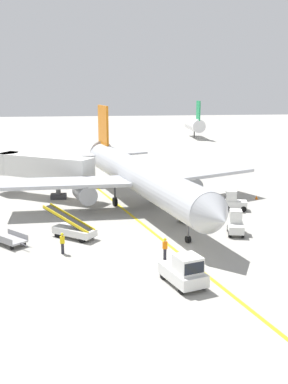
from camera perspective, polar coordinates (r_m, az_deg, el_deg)
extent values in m
plane|color=#9E9B93|center=(38.27, 3.69, -6.82)|extent=(300.00, 300.00, 0.00)
cube|color=yellow|center=(42.74, 0.73, -4.62)|extent=(19.06, 77.84, 0.01)
cylinder|color=#B2B5BA|center=(49.06, -0.42, 1.87)|extent=(10.25, 29.94, 3.30)
cone|color=#B2B5BA|center=(34.73, 8.82, -3.07)|extent=(3.71, 3.09, 3.23)
cone|color=#B2B5BA|center=(64.43, -5.46, 4.90)|extent=(3.70, 3.46, 3.14)
cube|color=#B2B5BA|center=(53.45, 6.59, 2.29)|extent=(13.63, 9.58, 0.36)
cylinder|color=gray|center=(52.05, 5.45, 0.90)|extent=(2.60, 3.56, 1.90)
cube|color=#B2B5BA|center=(48.60, -9.36, 1.10)|extent=(13.12, 4.75, 0.36)
cylinder|color=gray|center=(48.19, -7.17, -0.14)|extent=(2.60, 3.56, 1.90)
cube|color=orange|center=(61.70, -4.95, 7.96)|extent=(1.21, 3.95, 5.20)
cube|color=#B2B5BA|center=(62.63, -2.13, 4.71)|extent=(5.64, 3.96, 0.24)
cube|color=#B2B5BA|center=(61.02, -7.50, 4.38)|extent=(5.39, 2.69, 0.24)
cylinder|color=#4C4C51|center=(39.25, 5.38, -3.94)|extent=(0.20, 0.20, 3.12)
cylinder|color=black|center=(39.64, 5.34, -5.70)|extent=(0.47, 0.63, 0.56)
cylinder|color=#4C4C51|center=(52.05, 1.10, 0.41)|extent=(0.20, 0.20, 3.12)
cylinder|color=black|center=(52.30, 1.09, -0.75)|extent=(0.57, 1.02, 0.96)
cylinder|color=#4C4C51|center=(50.64, -3.54, 0.02)|extent=(0.20, 0.20, 3.12)
cylinder|color=black|center=(50.89, -3.52, -1.17)|extent=(0.57, 1.02, 0.96)
cube|color=black|center=(36.32, 7.30, -1.72)|extent=(2.96, 1.63, 0.60)
cube|color=silver|center=(55.38, -11.93, 3.05)|extent=(11.53, 8.61, 2.50)
cylinder|color=silver|center=(58.97, -16.37, 3.41)|extent=(3.20, 3.20, 2.50)
cylinder|color=#59595B|center=(54.80, -10.31, 0.43)|extent=(0.56, 0.56, 2.35)
cube|color=#333338|center=(55.01, -10.27, -0.51)|extent=(1.80, 1.40, 0.50)
cube|color=silver|center=(31.68, 4.70, -9.86)|extent=(2.92, 4.01, 0.80)
cube|color=silver|center=(30.82, 5.32, -8.64)|extent=(1.95, 2.01, 1.10)
cube|color=black|center=(30.20, 6.06, -9.13)|extent=(1.38, 0.52, 0.77)
cylinder|color=black|center=(31.24, 7.16, -11.07)|extent=(0.39, 0.64, 0.60)
cylinder|color=black|center=(30.48, 4.53, -11.65)|extent=(0.39, 0.64, 0.60)
cylinder|color=black|center=(33.22, 4.83, -9.49)|extent=(0.39, 0.64, 0.60)
cylinder|color=black|center=(32.50, 2.32, -9.98)|extent=(0.39, 0.64, 0.60)
cube|color=silver|center=(50.01, 10.93, -1.44)|extent=(2.63, 1.81, 0.70)
cube|color=silver|center=(49.76, 10.49, -0.43)|extent=(1.29, 1.26, 1.10)
cube|color=black|center=(49.72, 9.90, -0.42)|extent=(0.30, 0.97, 0.77)
cylinder|color=black|center=(49.50, 9.99, -1.97)|extent=(0.63, 0.35, 0.60)
cylinder|color=black|center=(50.57, 9.91, -1.65)|extent=(0.63, 0.35, 0.60)
cylinder|color=black|center=(49.65, 11.92, -2.01)|extent=(0.63, 0.35, 0.60)
cylinder|color=black|center=(50.71, 11.80, -1.69)|extent=(0.63, 0.35, 0.60)
cube|color=silver|center=(42.16, 11.00, -4.21)|extent=(1.80, 2.63, 0.70)
cube|color=silver|center=(42.30, 11.00, -2.87)|extent=(1.25, 1.28, 1.10)
cube|color=black|center=(42.80, 10.95, -2.68)|extent=(0.97, 0.30, 0.77)
cylinder|color=black|center=(43.01, 10.15, -4.31)|extent=(0.35, 0.63, 0.60)
cylinder|color=black|center=(43.11, 11.62, -4.33)|extent=(0.35, 0.63, 0.60)
cylinder|color=black|center=(41.42, 10.31, -5.00)|extent=(0.35, 0.63, 0.60)
cylinder|color=black|center=(41.52, 11.84, -5.03)|extent=(0.35, 0.63, 0.60)
cube|color=silver|center=(40.94, -8.39, -4.70)|extent=(3.91, 3.54, 0.60)
cylinder|color=black|center=(41.41, -10.36, -5.01)|extent=(0.61, 0.55, 0.60)
cylinder|color=black|center=(42.32, -9.21, -4.56)|extent=(0.61, 0.55, 0.60)
cylinder|color=black|center=(39.76, -7.49, -5.68)|extent=(0.61, 0.55, 0.60)
cylinder|color=black|center=(40.70, -6.36, -5.19)|extent=(0.61, 0.55, 0.60)
cube|color=black|center=(41.03, -9.08, -3.29)|extent=(4.47, 3.82, 1.76)
cube|color=yellow|center=(40.68, -9.50, -3.28)|extent=(3.97, 3.19, 1.84)
cube|color=yellow|center=(41.33, -8.68, -2.98)|extent=(3.97, 3.19, 1.84)
cube|color=silver|center=(45.93, 6.23, -2.65)|extent=(3.94, 3.49, 0.60)
cylinder|color=black|center=(44.64, 5.75, -3.51)|extent=(0.61, 0.54, 0.60)
cylinder|color=black|center=(45.43, 4.52, -3.19)|extent=(0.61, 0.54, 0.60)
cylinder|color=black|center=(46.62, 7.87, -2.84)|extent=(0.61, 0.54, 0.60)
cylinder|color=black|center=(47.39, 6.66, -2.54)|extent=(0.61, 0.54, 0.60)
cube|color=black|center=(45.23, 5.77, -1.64)|extent=(4.53, 3.73, 1.76)
cube|color=yellow|center=(44.92, 6.21, -1.60)|extent=(4.06, 3.09, 1.84)
cube|color=yellow|center=(45.48, 5.34, -1.39)|extent=(4.06, 3.09, 1.84)
cube|color=#A5A5A8|center=(40.38, -15.84, -5.57)|extent=(3.00, 3.07, 0.16)
cube|color=#4C4C51|center=(38.93, -14.30, -6.21)|extent=(0.67, 0.71, 0.08)
cylinder|color=#4C4C51|center=(38.58, -13.91, -6.37)|extent=(0.12, 0.12, 0.05)
cube|color=gray|center=(40.69, -14.99, -5.00)|extent=(1.95, 2.09, 0.50)
cube|color=gray|center=(39.91, -16.76, -5.47)|extent=(1.95, 2.09, 0.50)
cylinder|color=black|center=(39.95, -14.25, -6.07)|extent=(0.33, 0.35, 0.36)
cylinder|color=black|center=(39.32, -15.68, -6.47)|extent=(0.33, 0.35, 0.36)
cylinder|color=black|center=(41.60, -15.95, -5.40)|extent=(0.33, 0.35, 0.36)
cylinder|color=#26262D|center=(35.84, 2.54, -7.50)|extent=(0.24, 0.24, 0.85)
cube|color=orange|center=(35.60, 2.55, -6.44)|extent=(0.36, 0.22, 0.56)
sphere|color=tan|center=(35.47, 2.55, -5.84)|extent=(0.20, 0.20, 0.20)
sphere|color=yellow|center=(35.45, 2.56, -5.75)|extent=(0.24, 0.24, 0.24)
cylinder|color=#26262D|center=(37.48, -9.79, -6.74)|extent=(0.24, 0.24, 0.85)
cube|color=yellow|center=(37.25, -9.83, -5.72)|extent=(0.36, 0.22, 0.56)
sphere|color=#9E7051|center=(37.13, -9.86, -5.15)|extent=(0.20, 0.20, 0.20)
sphere|color=yellow|center=(37.11, -9.86, -5.06)|extent=(0.24, 0.24, 0.24)
cone|color=orange|center=(50.09, 5.70, -1.75)|extent=(0.36, 0.36, 0.44)
cone|color=orange|center=(55.22, 13.42, -0.64)|extent=(0.36, 0.36, 0.44)
cone|color=orange|center=(52.19, 11.79, -1.36)|extent=(0.36, 0.36, 0.44)
cylinder|color=silver|center=(113.95, 6.11, 8.10)|extent=(3.00, 10.00, 3.00)
cylinder|color=#3F3F3F|center=(114.18, 6.08, 6.95)|extent=(0.30, 0.30, 1.60)
cube|color=#198C4C|center=(110.30, 6.57, 9.74)|extent=(0.24, 3.20, 4.40)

